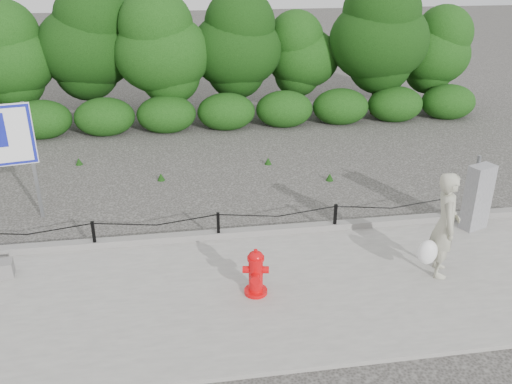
% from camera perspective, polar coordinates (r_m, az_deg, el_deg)
% --- Properties ---
extents(ground, '(90.00, 90.00, 0.00)m').
position_cam_1_polar(ground, '(11.42, -3.94, -5.25)').
color(ground, '#2D2B28').
rests_on(ground, ground).
extents(sidewalk, '(14.00, 4.00, 0.08)m').
position_cam_1_polar(sidewalk, '(9.71, -2.82, -10.85)').
color(sidewalk, gray).
rests_on(sidewalk, ground).
extents(curb, '(14.00, 0.22, 0.14)m').
position_cam_1_polar(curb, '(11.39, -3.98, -4.47)').
color(curb, slate).
rests_on(curb, sidewalk).
extents(chain_barrier, '(10.06, 0.06, 0.60)m').
position_cam_1_polar(chain_barrier, '(11.20, -4.00, -3.22)').
color(chain_barrier, black).
rests_on(chain_barrier, sidewalk).
extents(treeline, '(20.14, 3.80, 4.79)m').
position_cam_1_polar(treeline, '(19.08, -6.34, 15.04)').
color(treeline, black).
rests_on(treeline, ground).
extents(fire_hydrant, '(0.48, 0.50, 0.88)m').
position_cam_1_polar(fire_hydrant, '(9.46, -0.03, -8.51)').
color(fire_hydrant, red).
rests_on(fire_hydrant, sidewalk).
extents(pedestrian, '(0.88, 0.85, 2.00)m').
position_cam_1_polar(pedestrian, '(10.33, 19.21, -3.44)').
color(pedestrian, '#A5A38D').
rests_on(pedestrian, sidewalk).
extents(utility_cabinet, '(0.62, 0.49, 1.59)m').
position_cam_1_polar(utility_cabinet, '(12.39, 22.29, -0.51)').
color(utility_cabinet, '#9B9B9E').
rests_on(utility_cabinet, sidewalk).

